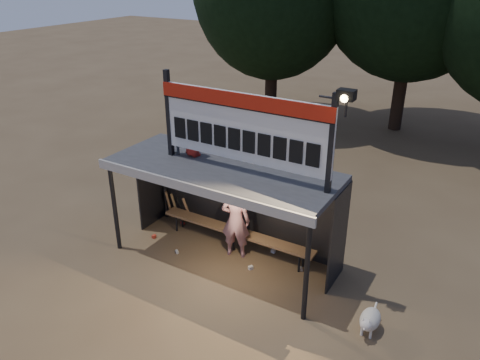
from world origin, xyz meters
The scene contains 10 objects.
ground centered at (0.00, 0.00, 0.00)m, with size 80.00×80.00×0.00m, color brown.
player centered at (0.15, 0.29, 0.91)m, with size 0.66×0.44×1.82m, color silver.
child_a centered at (-1.26, 0.21, 2.87)m, with size 0.54×0.42×1.11m, color slate.
child_b centered at (-0.90, 0.21, 2.79)m, with size 0.46×0.30×0.94m, color red.
dugout_shelter centered at (0.00, 0.24, 1.85)m, with size 5.10×2.08×2.32m.
scoreboard_assembly centered at (0.56, -0.01, 3.32)m, with size 4.10×0.27×1.99m.
bench centered at (0.00, 0.55, 0.43)m, with size 4.00×0.35×0.48m.
dog centered at (3.58, -0.62, 0.28)m, with size 0.36×0.81×0.49m.
bats centered at (-1.93, 0.82, 0.43)m, with size 0.68×0.35×0.84m.
litter centered at (-0.24, 0.26, 0.04)m, with size 3.81×1.28×0.08m.
Camera 1 is at (4.97, -7.58, 6.23)m, focal length 35.00 mm.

